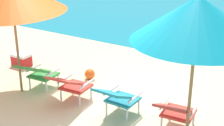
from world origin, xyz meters
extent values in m
plane|color=beige|center=(0.00, 4.00, 0.00)|extent=(40.00, 40.00, 0.00)
cube|color=#338E3D|center=(-1.51, 0.00, 0.28)|extent=(0.56, 0.55, 0.04)
cube|color=#338E3D|center=(-1.47, -0.36, 0.55)|extent=(0.57, 0.56, 0.27)
cylinder|color=silver|center=(-1.74, 0.19, 0.13)|extent=(0.04, 0.04, 0.26)
cylinder|color=silver|center=(-1.31, 0.23, 0.13)|extent=(0.04, 0.04, 0.26)
cylinder|color=silver|center=(-1.71, -0.23, 0.13)|extent=(0.04, 0.04, 0.26)
cylinder|color=silver|center=(-1.27, -0.18, 0.13)|extent=(0.04, 0.04, 0.26)
cube|color=silver|center=(-1.77, -0.02, 0.40)|extent=(0.08, 0.50, 0.03)
cube|color=silver|center=(-1.25, 0.03, 0.40)|extent=(0.08, 0.50, 0.03)
cube|color=red|center=(-0.56, -0.09, 0.28)|extent=(0.55, 0.54, 0.04)
cube|color=red|center=(-0.53, -0.45, 0.55)|extent=(0.55, 0.55, 0.27)
cylinder|color=silver|center=(-0.79, 0.11, 0.13)|extent=(0.04, 0.04, 0.26)
cylinder|color=silver|center=(-0.35, 0.14, 0.13)|extent=(0.04, 0.04, 0.26)
cylinder|color=silver|center=(-0.76, -0.31, 0.13)|extent=(0.04, 0.04, 0.26)
cylinder|color=silver|center=(-0.32, -0.28, 0.13)|extent=(0.04, 0.04, 0.26)
cube|color=silver|center=(-0.82, -0.10, 0.40)|extent=(0.06, 0.50, 0.03)
cube|color=silver|center=(-0.30, -0.07, 0.40)|extent=(0.06, 0.50, 0.03)
cube|color=teal|center=(0.51, -0.06, 0.28)|extent=(0.53, 0.51, 0.04)
cube|color=teal|center=(0.50, -0.42, 0.55)|extent=(0.53, 0.53, 0.27)
cylinder|color=silver|center=(0.29, 0.16, 0.13)|extent=(0.04, 0.04, 0.26)
cylinder|color=silver|center=(0.73, 0.15, 0.13)|extent=(0.04, 0.04, 0.26)
cylinder|color=silver|center=(0.28, -0.26, 0.13)|extent=(0.04, 0.04, 0.26)
cylinder|color=silver|center=(0.72, -0.27, 0.13)|extent=(0.04, 0.04, 0.26)
cube|color=silver|center=(0.25, -0.05, 0.40)|extent=(0.04, 0.50, 0.03)
cube|color=silver|center=(0.77, -0.06, 0.40)|extent=(0.04, 0.50, 0.03)
cube|color=red|center=(1.55, 0.03, 0.28)|extent=(0.56, 0.54, 0.04)
cube|color=red|center=(1.58, -0.34, 0.55)|extent=(0.56, 0.56, 0.27)
cylinder|color=silver|center=(1.31, 0.22, 0.13)|extent=(0.04, 0.04, 0.26)
cylinder|color=silver|center=(1.75, 0.26, 0.13)|extent=(0.04, 0.04, 0.26)
cylinder|color=silver|center=(1.35, -0.20, 0.13)|extent=(0.04, 0.04, 0.26)
cube|color=silver|center=(1.29, 0.01, 0.40)|extent=(0.07, 0.50, 0.03)
cube|color=silver|center=(1.81, 0.05, 0.40)|extent=(0.07, 0.50, 0.03)
cylinder|color=olive|center=(-1.77, -0.41, 0.87)|extent=(0.05, 0.05, 1.74)
cylinder|color=olive|center=(1.88, -0.46, 0.89)|extent=(0.05, 0.05, 1.78)
cone|color=#0A93AD|center=(1.88, -0.46, 2.06)|extent=(2.08, 2.09, 0.65)
sphere|color=#EA5619|center=(-0.92, 0.88, 0.12)|extent=(0.24, 0.24, 0.24)
cube|color=red|center=(-2.84, 0.62, 0.13)|extent=(0.46, 0.31, 0.26)
cube|color=white|center=(-2.84, 0.62, 0.29)|extent=(0.48, 0.33, 0.06)
camera|label=1|loc=(3.24, -4.75, 3.12)|focal=53.41mm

